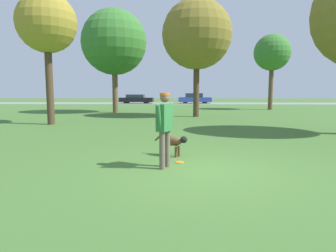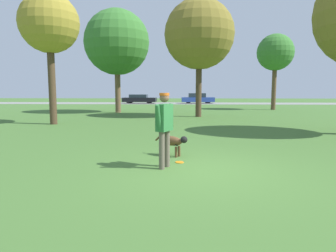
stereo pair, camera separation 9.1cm
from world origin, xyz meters
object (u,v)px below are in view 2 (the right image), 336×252
at_px(tree_mid_center, 199,34).
at_px(parked_car_blue, 198,98).
at_px(person, 164,123).
at_px(tree_far_right, 275,53).
at_px(parked_car_black, 139,99).
at_px(dog, 172,142).
at_px(frisbee, 180,162).
at_px(tree_far_left, 117,42).
at_px(tree_near_left, 49,24).

height_order(tree_mid_center, parked_car_blue, tree_mid_center).
distance_m(person, tree_far_right, 23.35).
height_order(parked_car_black, parked_car_blue, parked_car_blue).
distance_m(dog, tree_mid_center, 13.34).
xyz_separation_m(frisbee, tree_far_left, (-5.04, 16.62, 5.51)).
bearing_deg(parked_car_blue, tree_far_left, -115.41).
distance_m(person, tree_mid_center, 14.31).
xyz_separation_m(person, tree_near_left, (-6.36, 8.71, 4.10)).
bearing_deg(tree_near_left, tree_far_right, 39.38).
bearing_deg(frisbee, tree_far_left, 106.86).
xyz_separation_m(tree_far_right, parked_car_black, (-14.18, 12.77, -4.52)).
relative_size(dog, tree_far_left, 0.12).
height_order(tree_near_left, parked_car_blue, tree_near_left).
height_order(person, parked_car_black, person).
relative_size(person, tree_near_left, 0.26).
height_order(frisbee, parked_car_black, parked_car_black).
relative_size(person, tree_far_left, 0.21).
height_order(tree_far_right, tree_near_left, tree_far_right).
relative_size(frisbee, parked_car_blue, 0.05).
bearing_deg(dog, parked_car_black, 133.34).
bearing_deg(tree_far_left, tree_mid_center, -30.00).
relative_size(parked_car_black, parked_car_blue, 1.03).
distance_m(frisbee, parked_car_black, 33.95).
relative_size(person, dog, 1.83).
bearing_deg(tree_far_left, tree_far_right, 16.72).
distance_m(person, tree_near_left, 11.54).
bearing_deg(tree_mid_center, tree_far_left, 150.00).
distance_m(person, dog, 1.42).
xyz_separation_m(dog, tree_far_left, (-4.84, 15.88, 5.12)).
bearing_deg(parked_car_black, tree_far_right, -39.35).
relative_size(dog, tree_near_left, 0.14).
height_order(tree_near_left, parked_car_black, tree_near_left).
distance_m(tree_mid_center, tree_far_right, 10.61).
bearing_deg(parked_car_blue, person, -96.74).
bearing_deg(tree_near_left, tree_mid_center, 31.35).
xyz_separation_m(tree_near_left, parked_car_blue, (8.99, 25.62, -4.46)).
distance_m(dog, tree_far_right, 22.28).
height_order(dog, tree_far_left, tree_far_left).
xyz_separation_m(tree_far_left, parked_car_blue, (7.32, 17.19, -4.84)).
bearing_deg(tree_near_left, dog, -48.87).
bearing_deg(frisbee, parked_car_black, 99.61).
bearing_deg(tree_mid_center, tree_far_right, 46.39).
relative_size(tree_mid_center, parked_car_blue, 1.73).
relative_size(tree_far_left, tree_near_left, 1.21).
bearing_deg(dog, person, -62.94).
bearing_deg(frisbee, parked_car_blue, 86.14).
bearing_deg(parked_car_blue, tree_mid_center, -95.32).
bearing_deg(tree_mid_center, parked_car_black, 108.58).
xyz_separation_m(person, tree_far_left, (-4.69, 17.14, 4.48)).
relative_size(person, tree_mid_center, 0.22).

